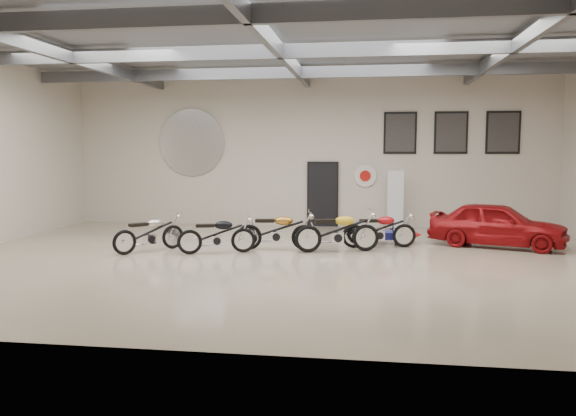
# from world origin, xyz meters

# --- Properties ---
(floor) EXTENTS (16.00, 12.00, 0.01)m
(floor) POSITION_xyz_m (0.00, 0.00, 0.00)
(floor) COLOR #BCA990
(floor) RESTS_ON ground
(ceiling) EXTENTS (16.00, 12.00, 0.01)m
(ceiling) POSITION_xyz_m (0.00, 0.00, 5.00)
(ceiling) COLOR slate
(ceiling) RESTS_ON back_wall
(back_wall) EXTENTS (16.00, 0.02, 5.00)m
(back_wall) POSITION_xyz_m (0.00, 6.00, 2.50)
(back_wall) COLOR beige
(back_wall) RESTS_ON floor
(ceiling_beams) EXTENTS (15.80, 11.80, 0.32)m
(ceiling_beams) POSITION_xyz_m (0.00, 0.00, 4.75)
(ceiling_beams) COLOR #585A60
(ceiling_beams) RESTS_ON ceiling
(door) EXTENTS (0.92, 0.08, 2.10)m
(door) POSITION_xyz_m (0.50, 5.95, 1.05)
(door) COLOR black
(door) RESTS_ON back_wall
(logo_plaque) EXTENTS (2.30, 0.06, 1.16)m
(logo_plaque) POSITION_xyz_m (-4.00, 5.95, 2.80)
(logo_plaque) COLOR silver
(logo_plaque) RESTS_ON back_wall
(poster_left) EXTENTS (1.05, 0.08, 1.35)m
(poster_left) POSITION_xyz_m (3.00, 5.96, 3.10)
(poster_left) COLOR black
(poster_left) RESTS_ON back_wall
(poster_mid) EXTENTS (1.05, 0.08, 1.35)m
(poster_mid) POSITION_xyz_m (4.60, 5.96, 3.10)
(poster_mid) COLOR black
(poster_mid) RESTS_ON back_wall
(poster_right) EXTENTS (1.05, 0.08, 1.35)m
(poster_right) POSITION_xyz_m (6.20, 5.96, 3.10)
(poster_right) COLOR black
(poster_right) RESTS_ON back_wall
(oil_sign) EXTENTS (0.72, 0.10, 0.72)m
(oil_sign) POSITION_xyz_m (1.90, 5.95, 1.70)
(oil_sign) COLOR white
(oil_sign) RESTS_ON back_wall
(banner_stand) EXTENTS (0.52, 0.23, 1.89)m
(banner_stand) POSITION_xyz_m (2.87, 5.50, 0.95)
(banner_stand) COLOR white
(banner_stand) RESTS_ON floor
(motorcycle_silver) EXTENTS (1.69, 1.83, 0.99)m
(motorcycle_silver) POSITION_xyz_m (-3.45, 0.64, 0.50)
(motorcycle_silver) COLOR silver
(motorcycle_silver) RESTS_ON floor
(motorcycle_black) EXTENTS (1.97, 1.18, 0.98)m
(motorcycle_black) POSITION_xyz_m (-1.70, 0.64, 0.49)
(motorcycle_black) COLOR silver
(motorcycle_black) RESTS_ON floor
(motorcycle_gold) EXTENTS (2.07, 0.82, 1.05)m
(motorcycle_gold) POSITION_xyz_m (-0.31, 1.33, 0.53)
(motorcycle_gold) COLOR silver
(motorcycle_gold) RESTS_ON floor
(motorcycle_yellow) EXTENTS (2.21, 1.20, 1.10)m
(motorcycle_yellow) POSITION_xyz_m (1.24, 1.28, 0.55)
(motorcycle_yellow) COLOR silver
(motorcycle_yellow) RESTS_ON floor
(motorcycle_red) EXTENTS (2.00, 0.97, 1.00)m
(motorcycle_red) POSITION_xyz_m (2.30, 2.04, 0.50)
(motorcycle_red) COLOR silver
(motorcycle_red) RESTS_ON floor
(go_kart) EXTENTS (1.88, 1.08, 0.64)m
(go_kart) POSITION_xyz_m (2.61, 2.69, 0.32)
(go_kart) COLOR navy
(go_kart) RESTS_ON floor
(vintage_car) EXTENTS (2.44, 3.75, 1.19)m
(vintage_car) POSITION_xyz_m (5.39, 2.66, 0.59)
(vintage_car) COLOR maroon
(vintage_car) RESTS_ON floor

